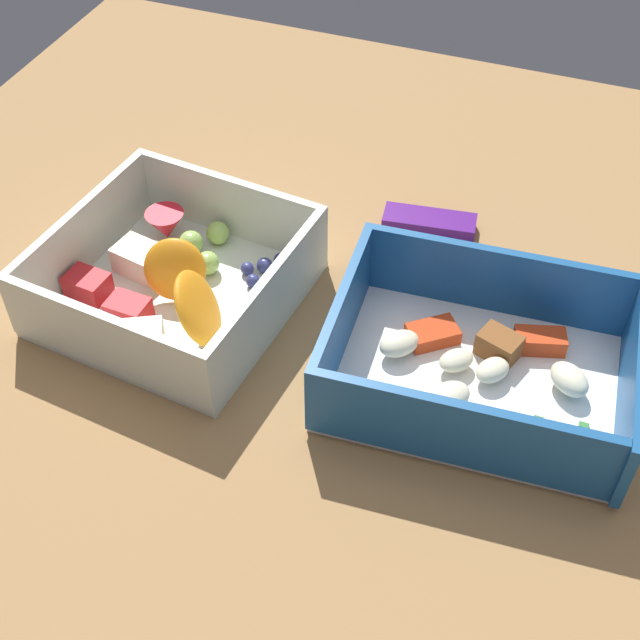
# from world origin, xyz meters

# --- Properties ---
(table_surface) EXTENTS (0.80, 0.80, 0.02)m
(table_surface) POSITION_xyz_m (0.00, 0.00, 0.01)
(table_surface) COLOR #9E7547
(table_surface) RESTS_ON ground
(pasta_container) EXTENTS (0.19, 0.15, 0.06)m
(pasta_container) POSITION_xyz_m (0.10, -0.00, 0.04)
(pasta_container) COLOR white
(pasta_container) RESTS_ON table_surface
(fruit_bowl) EXTENTS (0.17, 0.17, 0.06)m
(fruit_bowl) POSITION_xyz_m (-0.11, -0.00, 0.04)
(fruit_bowl) COLOR silver
(fruit_bowl) RESTS_ON table_surface
(candy_bar) EXTENTS (0.07, 0.03, 0.01)m
(candy_bar) POSITION_xyz_m (0.03, 0.14, 0.03)
(candy_bar) COLOR #51197A
(candy_bar) RESTS_ON table_surface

